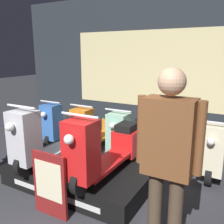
% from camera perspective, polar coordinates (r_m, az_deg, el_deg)
% --- Properties ---
extents(shop_wall_back, '(7.37, 0.09, 3.20)m').
position_cam_1_polar(shop_wall_back, '(5.72, 10.12, 10.05)').
color(shop_wall_back, '#23282D').
rests_on(shop_wall_back, ground_plane).
extents(display_platform, '(2.06, 1.22, 0.29)m').
position_cam_1_polar(display_platform, '(3.87, -7.11, -13.94)').
color(display_platform, black).
rests_on(display_platform, ground_plane).
extents(scooter_display_left, '(0.50, 1.65, 0.97)m').
position_cam_1_polar(scooter_display_left, '(3.90, -13.37, -5.68)').
color(scooter_display_left, black).
rests_on(scooter_display_left, display_platform).
extents(scooter_display_right, '(0.50, 1.65, 0.97)m').
position_cam_1_polar(scooter_display_right, '(3.38, -1.56, -8.38)').
color(scooter_display_right, black).
rests_on(scooter_display_right, display_platform).
extents(scooter_backrow_0, '(0.50, 1.65, 0.97)m').
position_cam_1_polar(scooter_backrow_0, '(5.65, -9.93, -2.57)').
color(scooter_backrow_0, black).
rests_on(scooter_backrow_0, ground_plane).
extents(scooter_backrow_1, '(0.50, 1.65, 0.97)m').
position_cam_1_polar(scooter_backrow_1, '(5.22, -3.33, -3.75)').
color(scooter_backrow_1, black).
rests_on(scooter_backrow_1, ground_plane).
extents(scooter_backrow_2, '(0.50, 1.65, 0.97)m').
position_cam_1_polar(scooter_backrow_2, '(4.86, 4.36, -5.05)').
color(scooter_backrow_2, black).
rests_on(scooter_backrow_2, ground_plane).
extents(scooter_backrow_3, '(0.50, 1.65, 0.97)m').
position_cam_1_polar(scooter_backrow_3, '(4.61, 13.11, -6.42)').
color(scooter_backrow_3, black).
rests_on(scooter_backrow_3, ground_plane).
extents(scooter_backrow_4, '(0.50, 1.65, 0.97)m').
position_cam_1_polar(scooter_backrow_4, '(4.48, 22.66, -7.74)').
color(scooter_backrow_4, black).
rests_on(scooter_backrow_4, ground_plane).
extents(person_right_browsing, '(0.59, 0.24, 1.80)m').
position_cam_1_polar(person_right_browsing, '(2.26, 12.69, -8.82)').
color(person_right_browsing, '#473828').
rests_on(person_right_browsing, ground_plane).
extents(price_sign_board, '(0.48, 0.04, 0.80)m').
position_cam_1_polar(price_sign_board, '(3.14, -14.06, -15.83)').
color(price_sign_board, maroon).
rests_on(price_sign_board, ground_plane).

